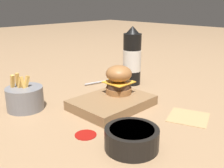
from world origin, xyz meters
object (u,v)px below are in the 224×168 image
(serving_board, at_px, (112,103))
(fries_basket, at_px, (25,98))
(side_bowl, at_px, (132,138))
(spoon, at_px, (108,80))
(burger, at_px, (119,79))
(ketchup_bottle, at_px, (132,58))

(serving_board, distance_m, fries_basket, 0.29)
(side_bowl, relative_size, spoon, 0.85)
(burger, bearing_deg, fries_basket, 146.76)
(spoon, bearing_deg, fries_basket, -162.96)
(serving_board, height_order, spoon, serving_board)
(fries_basket, bearing_deg, burger, -33.24)
(serving_board, bearing_deg, side_bowl, -125.00)
(serving_board, bearing_deg, burger, 19.65)
(burger, bearing_deg, side_bowl, -130.97)
(serving_board, xyz_separation_m, ketchup_bottle, (0.25, 0.12, 0.10))
(burger, bearing_deg, serving_board, -160.35)
(ketchup_bottle, xyz_separation_m, fries_basket, (-0.46, 0.07, -0.07))
(burger, relative_size, side_bowl, 0.75)
(side_bowl, bearing_deg, fries_basket, 98.63)
(burger, distance_m, fries_basket, 0.32)
(burger, distance_m, ketchup_bottle, 0.22)
(ketchup_bottle, bearing_deg, fries_basket, 171.43)
(spoon, bearing_deg, ketchup_bottle, -46.63)
(ketchup_bottle, bearing_deg, spoon, 119.37)
(serving_board, distance_m, burger, 0.09)
(ketchup_bottle, relative_size, side_bowl, 1.86)
(serving_board, height_order, fries_basket, fries_basket)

